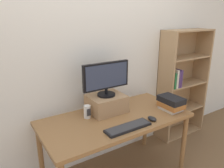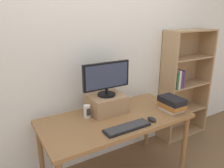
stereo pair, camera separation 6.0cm
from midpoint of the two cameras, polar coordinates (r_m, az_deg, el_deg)
back_wall at (r=2.41m, az=-5.98°, el=7.90°), size 7.00×0.08×2.60m
desk at (r=2.24m, az=0.15°, el=-10.35°), size 1.48×0.73×0.73m
bookshelf_unit at (r=3.24m, az=16.96°, el=0.19°), size 0.76×0.28×1.52m
riser_box at (r=2.30m, az=-2.17°, el=-5.04°), size 0.37×0.31×0.18m
computer_monitor at (r=2.21m, az=-2.24°, el=1.60°), size 0.52×0.19×0.35m
keyboard at (r=2.00m, az=3.36°, el=-11.22°), size 0.45×0.13×0.02m
computer_mouse at (r=2.16m, az=9.63°, el=-8.91°), size 0.06×0.10×0.04m
book_stack at (r=2.41m, az=14.46°, el=-4.88°), size 0.19×0.27×0.15m
desk_speaker at (r=2.18m, az=-7.28°, el=-7.18°), size 0.07×0.07×0.13m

